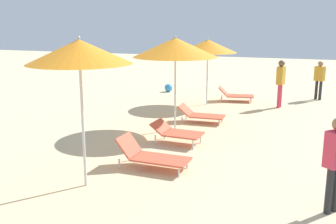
{
  "coord_description": "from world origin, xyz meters",
  "views": [
    {
      "loc": [
        4.09,
        5.73,
        2.98
      ],
      "look_at": [
        1.57,
        12.56,
        1.31
      ],
      "focal_mm": 41.99,
      "sensor_mm": 36.0,
      "label": 1
    }
  ],
  "objects_px": {
    "lounger_fifth_shoreside": "(201,114)",
    "person_walking_mid": "(319,77)",
    "person_walking_near": "(281,79)",
    "person_walking_far": "(336,156)",
    "beach_ball": "(168,88)",
    "umbrella_fourth": "(79,52)",
    "lounger_fifth_inland": "(176,132)",
    "lounger_farthest_shoreside": "(235,95)",
    "umbrella_farthest": "(208,46)",
    "umbrella_fifth": "(175,47)",
    "lounger_fourth_shoreside": "(151,155)"
  },
  "relations": [
    {
      "from": "lounger_fifth_inland",
      "to": "person_walking_mid",
      "type": "distance_m",
      "value": 8.08
    },
    {
      "from": "umbrella_fifth",
      "to": "lounger_farthest_shoreside",
      "type": "relative_size",
      "value": 1.85
    },
    {
      "from": "lounger_fifth_inland",
      "to": "lounger_fourth_shoreside",
      "type": "bearing_deg",
      "value": -85.67
    },
    {
      "from": "lounger_fifth_shoreside",
      "to": "lounger_farthest_shoreside",
      "type": "bearing_deg",
      "value": 81.68
    },
    {
      "from": "umbrella_fifth",
      "to": "lounger_farthest_shoreside",
      "type": "distance_m",
      "value": 5.16
    },
    {
      "from": "lounger_fourth_shoreside",
      "to": "umbrella_fifth",
      "type": "xyz_separation_m",
      "value": [
        -0.53,
        3.03,
        2.02
      ]
    },
    {
      "from": "lounger_fifth_shoreside",
      "to": "umbrella_farthest",
      "type": "xyz_separation_m",
      "value": [
        -0.51,
        2.64,
        1.89
      ]
    },
    {
      "from": "lounger_fifth_inland",
      "to": "person_walking_near",
      "type": "distance_m",
      "value": 5.73
    },
    {
      "from": "lounger_fifth_inland",
      "to": "beach_ball",
      "type": "distance_m",
      "value": 7.51
    },
    {
      "from": "lounger_fourth_shoreside",
      "to": "umbrella_fifth",
      "type": "height_order",
      "value": "umbrella_fifth"
    },
    {
      "from": "lounger_fifth_inland",
      "to": "beach_ball",
      "type": "xyz_separation_m",
      "value": [
        -2.78,
        6.98,
        -0.13
      ]
    },
    {
      "from": "lounger_fifth_shoreside",
      "to": "person_walking_mid",
      "type": "bearing_deg",
      "value": 53.67
    },
    {
      "from": "lounger_fourth_shoreside",
      "to": "person_walking_far",
      "type": "height_order",
      "value": "person_walking_far"
    },
    {
      "from": "person_walking_near",
      "to": "person_walking_far",
      "type": "relative_size",
      "value": 1.08
    },
    {
      "from": "lounger_fifth_shoreside",
      "to": "beach_ball",
      "type": "distance_m",
      "value": 5.44
    },
    {
      "from": "umbrella_fourth",
      "to": "person_walking_near",
      "type": "height_order",
      "value": "umbrella_fourth"
    },
    {
      "from": "person_walking_far",
      "to": "beach_ball",
      "type": "xyz_separation_m",
      "value": [
        -6.29,
        9.56,
        -0.77
      ]
    },
    {
      "from": "lounger_fourth_shoreside",
      "to": "person_walking_mid",
      "type": "height_order",
      "value": "person_walking_mid"
    },
    {
      "from": "umbrella_farthest",
      "to": "lounger_farthest_shoreside",
      "type": "height_order",
      "value": "umbrella_farthest"
    },
    {
      "from": "lounger_fifth_inland",
      "to": "lounger_farthest_shoreside",
      "type": "relative_size",
      "value": 0.89
    },
    {
      "from": "lounger_farthest_shoreside",
      "to": "person_walking_near",
      "type": "bearing_deg",
      "value": -30.26
    },
    {
      "from": "umbrella_fifth",
      "to": "lounger_fourth_shoreside",
      "type": "bearing_deg",
      "value": -80.01
    },
    {
      "from": "person_walking_mid",
      "to": "beach_ball",
      "type": "height_order",
      "value": "person_walking_mid"
    },
    {
      "from": "lounger_fifth_shoreside",
      "to": "person_walking_far",
      "type": "bearing_deg",
      "value": -56.84
    },
    {
      "from": "person_walking_mid",
      "to": "lounger_fourth_shoreside",
      "type": "bearing_deg",
      "value": 8.0
    },
    {
      "from": "umbrella_farthest",
      "to": "person_walking_far",
      "type": "distance_m",
      "value": 8.61
    },
    {
      "from": "umbrella_fourth",
      "to": "lounger_fifth_inland",
      "type": "height_order",
      "value": "umbrella_fourth"
    },
    {
      "from": "person_walking_far",
      "to": "beach_ball",
      "type": "relative_size",
      "value": 4.51
    },
    {
      "from": "lounger_fifth_shoreside",
      "to": "umbrella_farthest",
      "type": "relative_size",
      "value": 0.58
    },
    {
      "from": "umbrella_fourth",
      "to": "lounger_fourth_shoreside",
      "type": "xyz_separation_m",
      "value": [
        0.8,
        1.26,
        -2.19
      ]
    },
    {
      "from": "lounger_fourth_shoreside",
      "to": "person_walking_near",
      "type": "distance_m",
      "value": 7.39
    },
    {
      "from": "umbrella_fifth",
      "to": "umbrella_farthest",
      "type": "height_order",
      "value": "umbrella_fifth"
    },
    {
      "from": "umbrella_farthest",
      "to": "beach_ball",
      "type": "xyz_separation_m",
      "value": [
        -2.26,
        2.04,
        -1.96
      ]
    },
    {
      "from": "person_walking_near",
      "to": "umbrella_farthest",
      "type": "bearing_deg",
      "value": 21.4
    },
    {
      "from": "lounger_farthest_shoreside",
      "to": "umbrella_farthest",
      "type": "bearing_deg",
      "value": -141.44
    },
    {
      "from": "lounger_fifth_shoreside",
      "to": "person_walking_mid",
      "type": "height_order",
      "value": "person_walking_mid"
    },
    {
      "from": "umbrella_fifth",
      "to": "lounger_fifth_inland",
      "type": "height_order",
      "value": "umbrella_fifth"
    },
    {
      "from": "umbrella_farthest",
      "to": "beach_ball",
      "type": "bearing_deg",
      "value": 137.83
    },
    {
      "from": "lounger_fifth_shoreside",
      "to": "person_walking_mid",
      "type": "relative_size",
      "value": 0.92
    },
    {
      "from": "lounger_fourth_shoreside",
      "to": "person_walking_near",
      "type": "height_order",
      "value": "person_walking_near"
    },
    {
      "from": "person_walking_near",
      "to": "person_walking_far",
      "type": "xyz_separation_m",
      "value": [
        1.47,
        -7.89,
        -0.09
      ]
    },
    {
      "from": "person_walking_mid",
      "to": "beach_ball",
      "type": "bearing_deg",
      "value": -58.85
    },
    {
      "from": "umbrella_fifth",
      "to": "person_walking_near",
      "type": "xyz_separation_m",
      "value": [
        2.52,
        4.05,
        -1.28
      ]
    },
    {
      "from": "lounger_fifth_shoreside",
      "to": "person_walking_far",
      "type": "relative_size",
      "value": 0.9
    },
    {
      "from": "person_walking_near",
      "to": "person_walking_mid",
      "type": "xyz_separation_m",
      "value": [
        1.3,
        2.03,
        -0.12
      ]
    },
    {
      "from": "lounger_fifth_shoreside",
      "to": "lounger_fifth_inland",
      "type": "height_order",
      "value": "lounger_fifth_inland"
    },
    {
      "from": "umbrella_farthest",
      "to": "person_walking_near",
      "type": "bearing_deg",
      "value": 8.26
    },
    {
      "from": "umbrella_fourth",
      "to": "umbrella_fifth",
      "type": "distance_m",
      "value": 4.29
    },
    {
      "from": "lounger_fourth_shoreside",
      "to": "person_walking_near",
      "type": "relative_size",
      "value": 0.89
    },
    {
      "from": "umbrella_farthest",
      "to": "person_walking_far",
      "type": "bearing_deg",
      "value": -61.78
    }
  ]
}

